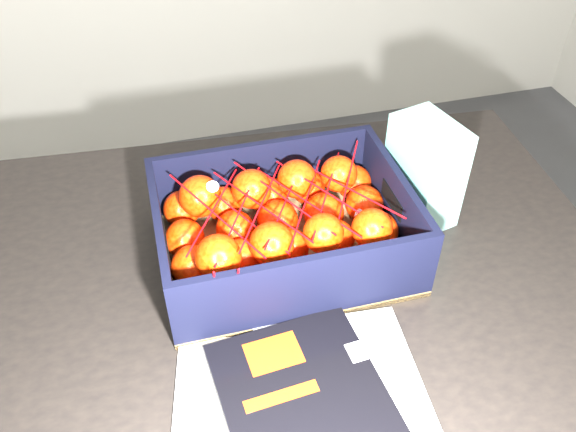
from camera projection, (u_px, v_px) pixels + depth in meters
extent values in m
cube|color=black|center=(252.00, 283.00, 0.97)|extent=(1.26, 0.89, 0.04)
cylinder|color=black|center=(433.00, 244.00, 1.58)|extent=(0.06, 0.06, 0.71)
cube|color=beige|center=(255.00, 426.00, 0.76)|extent=(0.26, 0.31, 0.01)
cube|color=beige|center=(348.00, 401.00, 0.78)|extent=(0.23, 0.30, 0.01)
cube|color=black|center=(309.00, 408.00, 0.77)|extent=(0.23, 0.30, 0.01)
cube|color=#EA3E0C|center=(273.00, 353.00, 0.82)|extent=(0.08, 0.06, 0.00)
cube|color=white|center=(367.00, 349.00, 0.83)|extent=(0.06, 0.04, 0.00)
cube|color=#EA3E0C|center=(281.00, 396.00, 0.77)|extent=(0.10, 0.03, 0.00)
cube|color=olive|center=(283.00, 252.00, 0.99)|extent=(0.39, 0.30, 0.01)
cube|color=black|center=(263.00, 173.00, 1.06)|extent=(0.39, 0.01, 0.13)
cube|color=black|center=(308.00, 290.00, 0.85)|extent=(0.39, 0.01, 0.13)
cube|color=black|center=(163.00, 247.00, 0.92)|extent=(0.01, 0.27, 0.13)
cube|color=black|center=(395.00, 205.00, 0.99)|extent=(0.01, 0.27, 0.13)
sphere|color=#F62A05|center=(200.00, 300.00, 0.86)|extent=(0.06, 0.06, 0.06)
sphere|color=#F62A05|center=(193.00, 267.00, 0.91)|extent=(0.07, 0.07, 0.07)
sphere|color=#F62A05|center=(185.00, 239.00, 0.96)|extent=(0.06, 0.06, 0.06)
sphere|color=#F62A05|center=(182.00, 209.00, 1.01)|extent=(0.06, 0.06, 0.06)
sphere|color=#F62A05|center=(251.00, 288.00, 0.88)|extent=(0.06, 0.06, 0.06)
sphere|color=#F62A05|center=(243.00, 259.00, 0.92)|extent=(0.06, 0.06, 0.06)
sphere|color=#F62A05|center=(235.00, 229.00, 0.98)|extent=(0.06, 0.06, 0.06)
sphere|color=#F62A05|center=(224.00, 204.00, 1.02)|extent=(0.06, 0.06, 0.06)
sphere|color=#F62A05|center=(301.00, 279.00, 0.89)|extent=(0.06, 0.06, 0.06)
sphere|color=#F62A05|center=(289.00, 247.00, 0.94)|extent=(0.06, 0.06, 0.06)
sphere|color=#F62A05|center=(277.00, 220.00, 0.99)|extent=(0.07, 0.07, 0.07)
sphere|color=#F62A05|center=(269.00, 196.00, 1.04)|extent=(0.07, 0.07, 0.07)
sphere|color=#F62A05|center=(348.00, 269.00, 0.91)|extent=(0.06, 0.06, 0.06)
sphere|color=#F62A05|center=(335.00, 239.00, 0.96)|extent=(0.06, 0.06, 0.06)
sphere|color=#F62A05|center=(324.00, 213.00, 1.01)|extent=(0.07, 0.07, 0.07)
sphere|color=#F62A05|center=(308.00, 187.00, 1.06)|extent=(0.06, 0.06, 0.06)
sphere|color=#F62A05|center=(395.00, 259.00, 0.92)|extent=(0.07, 0.07, 0.07)
sphere|color=#F62A05|center=(378.00, 231.00, 0.97)|extent=(0.07, 0.07, 0.07)
sphere|color=#F62A05|center=(364.00, 204.00, 1.02)|extent=(0.07, 0.07, 0.07)
sphere|color=#F62A05|center=(354.00, 182.00, 1.07)|extent=(0.06, 0.06, 0.06)
sphere|color=#F62A05|center=(218.00, 257.00, 0.86)|extent=(0.07, 0.07, 0.07)
sphere|color=#F62A05|center=(200.00, 196.00, 0.96)|extent=(0.07, 0.07, 0.07)
sphere|color=#F62A05|center=(272.00, 244.00, 0.88)|extent=(0.07, 0.07, 0.07)
sphere|color=#F62A05|center=(251.00, 189.00, 0.97)|extent=(0.07, 0.07, 0.07)
sphere|color=#F62A05|center=(323.00, 233.00, 0.89)|extent=(0.06, 0.06, 0.06)
sphere|color=#F62A05|center=(297.00, 179.00, 0.99)|extent=(0.07, 0.07, 0.07)
sphere|color=#F62A05|center=(372.00, 228.00, 0.90)|extent=(0.06, 0.06, 0.06)
sphere|color=#F62A05|center=(339.00, 174.00, 1.00)|extent=(0.06, 0.06, 0.06)
cylinder|color=red|center=(215.00, 214.00, 0.89)|extent=(0.11, 0.20, 0.02)
cylinder|color=red|center=(238.00, 213.00, 0.91)|extent=(0.11, 0.20, 0.01)
cylinder|color=red|center=(260.00, 205.00, 0.91)|extent=(0.11, 0.20, 0.01)
cylinder|color=red|center=(282.00, 197.00, 0.92)|extent=(0.11, 0.20, 0.01)
cylinder|color=red|center=(306.00, 201.00, 0.92)|extent=(0.11, 0.20, 0.01)
cylinder|color=red|center=(326.00, 192.00, 0.94)|extent=(0.11, 0.20, 0.01)
cylinder|color=red|center=(348.00, 188.00, 0.94)|extent=(0.11, 0.20, 0.02)
cylinder|color=red|center=(214.00, 209.00, 0.90)|extent=(0.11, 0.20, 0.02)
cylinder|color=red|center=(239.00, 213.00, 0.90)|extent=(0.11, 0.20, 0.00)
cylinder|color=red|center=(261.00, 205.00, 0.91)|extent=(0.11, 0.20, 0.02)
cylinder|color=red|center=(284.00, 205.00, 0.92)|extent=(0.11, 0.20, 0.03)
cylinder|color=red|center=(306.00, 202.00, 0.93)|extent=(0.11, 0.20, 0.01)
cylinder|color=red|center=(327.00, 193.00, 0.94)|extent=(0.11, 0.20, 0.01)
cylinder|color=red|center=(347.00, 187.00, 0.95)|extent=(0.11, 0.20, 0.02)
cylinder|color=red|center=(214.00, 286.00, 0.81)|extent=(0.00, 0.03, 0.09)
cylinder|color=red|center=(236.00, 281.00, 0.82)|extent=(0.01, 0.04, 0.08)
cube|color=silver|center=(424.00, 171.00, 1.01)|extent=(0.11, 0.14, 0.18)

